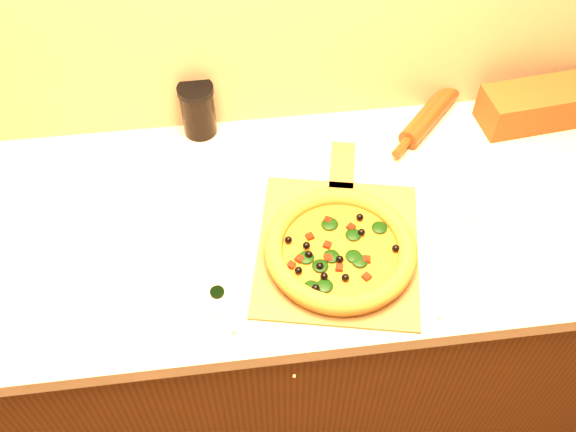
{
  "coord_description": "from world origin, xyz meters",
  "views": [
    {
      "loc": [
        -0.08,
        0.52,
        2.02
      ],
      "look_at": [
        0.03,
        1.38,
        0.96
      ],
      "focal_mm": 40.0,
      "sensor_mm": 36.0,
      "label": 1
    }
  ],
  "objects_px": {
    "dark_jar": "(198,110)",
    "rolling_pin": "(432,112)",
    "pizza_peel": "(338,243)",
    "pizza": "(340,249)"
  },
  "relations": [
    {
      "from": "rolling_pin",
      "to": "dark_jar",
      "type": "height_order",
      "value": "dark_jar"
    },
    {
      "from": "rolling_pin",
      "to": "pizza",
      "type": "bearing_deg",
      "value": -127.74
    },
    {
      "from": "pizza_peel",
      "to": "pizza",
      "type": "height_order",
      "value": "pizza"
    },
    {
      "from": "dark_jar",
      "to": "rolling_pin",
      "type": "bearing_deg",
      "value": -3.02
    },
    {
      "from": "dark_jar",
      "to": "pizza",
      "type": "bearing_deg",
      "value": -57.0
    },
    {
      "from": "pizza_peel",
      "to": "dark_jar",
      "type": "relative_size",
      "value": 3.89
    },
    {
      "from": "pizza_peel",
      "to": "pizza",
      "type": "bearing_deg",
      "value": -82.86
    },
    {
      "from": "pizza",
      "to": "dark_jar",
      "type": "bearing_deg",
      "value": 123.0
    },
    {
      "from": "pizza_peel",
      "to": "pizza",
      "type": "distance_m",
      "value": 0.04
    },
    {
      "from": "pizza_peel",
      "to": "pizza",
      "type": "relative_size",
      "value": 1.69
    }
  ]
}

